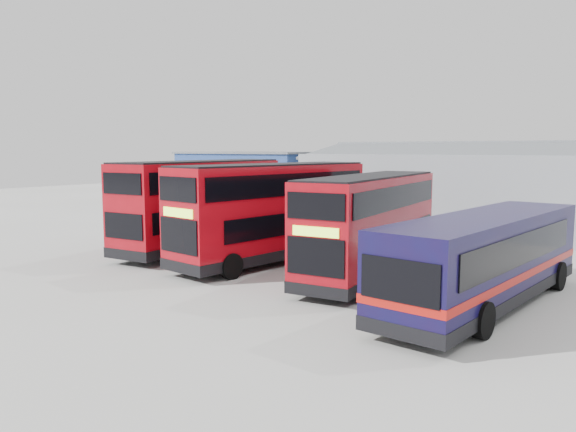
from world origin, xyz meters
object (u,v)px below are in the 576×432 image
at_px(maintenance_shed, 543,192).
at_px(double_decker_centre, 273,213).
at_px(single_decker_blue, 485,262).
at_px(panel_van, 183,202).
at_px(office_block, 259,182).
at_px(double_decker_left, 203,205).
at_px(double_decker_right, 370,227).

relative_size(maintenance_shed, double_decker_centre, 2.72).
distance_m(single_decker_blue, panel_van, 28.80).
height_order(office_block, double_decker_left, office_block).
bearing_deg(double_decker_right, panel_van, 149.19).
distance_m(double_decker_left, panel_van, 14.08).
xyz_separation_m(office_block, single_decker_blue, (24.57, -17.47, -1.01)).
bearing_deg(maintenance_shed, double_decker_right, -98.50).
height_order(maintenance_shed, double_decker_centre, maintenance_shed).
xyz_separation_m(double_decker_left, panel_van, (-11.02, 8.68, -1.13)).
distance_m(maintenance_shed, double_decker_left, 21.75).
bearing_deg(office_block, double_decker_right, -39.53).
bearing_deg(double_decker_left, office_block, -66.41).
bearing_deg(maintenance_shed, double_decker_centre, -114.21).
xyz_separation_m(maintenance_shed, double_decker_centre, (-7.99, -17.76, -0.28)).
xyz_separation_m(double_decker_centre, double_decker_right, (5.30, -0.18, -0.19)).
xyz_separation_m(double_decker_right, panel_van, (-21.44, 9.26, -0.90)).
height_order(office_block, double_decker_centre, office_block).
xyz_separation_m(office_block, panel_van, (-2.12, -6.68, -1.35)).
bearing_deg(maintenance_shed, single_decker_blue, -82.47).
bearing_deg(single_decker_blue, panel_van, -18.19).
bearing_deg(double_decker_right, office_block, 133.02).
bearing_deg(panel_van, double_decker_centre, -45.41).
distance_m(maintenance_shed, double_decker_right, 18.15).
bearing_deg(office_block, maintenance_shed, 5.21).
xyz_separation_m(office_block, double_decker_centre, (14.01, -15.76, -0.26)).
relative_size(double_decker_right, panel_van, 1.92).
bearing_deg(double_decker_left, double_decker_right, 170.30).
relative_size(office_block, panel_van, 2.28).
distance_m(double_decker_centre, panel_van, 18.55).
bearing_deg(single_decker_blue, maintenance_shed, -78.65).
bearing_deg(office_block, double_decker_centre, -48.35).
xyz_separation_m(office_block, maintenance_shed, (22.00, 2.01, 0.02)).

